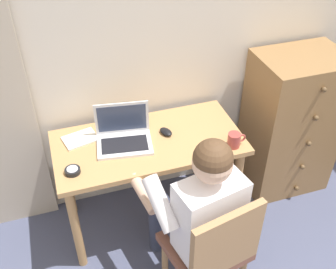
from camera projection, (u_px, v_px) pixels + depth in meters
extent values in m
cube|color=beige|center=(185.00, 34.00, 2.63)|extent=(4.80, 0.05, 2.50)
cube|color=tan|center=(148.00, 143.00, 2.60)|extent=(1.20, 0.60, 0.03)
cylinder|color=tan|center=(76.00, 229.00, 2.51)|extent=(0.06, 0.06, 0.70)
cylinder|color=tan|center=(236.00, 190.00, 2.77)|extent=(0.06, 0.06, 0.70)
cylinder|color=tan|center=(67.00, 177.00, 2.87)|extent=(0.06, 0.06, 0.70)
cylinder|color=tan|center=(209.00, 147.00, 3.13)|extent=(0.06, 0.06, 0.70)
cube|color=olive|center=(290.00, 124.00, 3.03)|extent=(0.61, 0.46, 1.11)
sphere|color=brown|center=(297.00, 188.00, 3.12)|extent=(0.04, 0.04, 0.04)
sphere|color=brown|center=(302.00, 167.00, 2.98)|extent=(0.04, 0.04, 0.04)
sphere|color=brown|center=(309.00, 144.00, 2.84)|extent=(0.04, 0.04, 0.04)
sphere|color=brown|center=(316.00, 118.00, 2.71)|extent=(0.04, 0.04, 0.04)
sphere|color=brown|center=(324.00, 90.00, 2.57)|extent=(0.04, 0.04, 0.04)
cube|color=brown|center=(204.00, 246.00, 2.32)|extent=(0.49, 0.48, 0.05)
cube|color=#9E754C|center=(227.00, 243.00, 2.05)|extent=(0.42, 0.12, 0.42)
cylinder|color=#9E754C|center=(211.00, 239.00, 2.63)|extent=(0.04, 0.04, 0.40)
cylinder|color=#9E754C|center=(165.00, 261.00, 2.50)|extent=(0.04, 0.04, 0.40)
cylinder|color=#33384C|center=(198.00, 209.00, 2.48)|extent=(0.22, 0.42, 0.14)
cylinder|color=#33384C|center=(172.00, 221.00, 2.41)|extent=(0.22, 0.42, 0.14)
cylinder|color=#33384C|center=(180.00, 213.00, 2.76)|extent=(0.11, 0.11, 0.47)
cylinder|color=#33384C|center=(157.00, 223.00, 2.69)|extent=(0.11, 0.11, 0.47)
cube|color=white|center=(209.00, 215.00, 2.14)|extent=(0.39, 0.27, 0.46)
cylinder|color=white|center=(230.00, 175.00, 2.27)|extent=(0.15, 0.31, 0.25)
cylinder|color=white|center=(160.00, 204.00, 2.10)|extent=(0.15, 0.31, 0.25)
cylinder|color=#DBAD8E|center=(208.00, 167.00, 2.47)|extent=(0.12, 0.28, 0.11)
cylinder|color=#DBAD8E|center=(144.00, 193.00, 2.30)|extent=(0.12, 0.28, 0.11)
sphere|color=#DBAD8E|center=(213.00, 163.00, 1.93)|extent=(0.20, 0.20, 0.20)
sphere|color=#513823|center=(213.00, 159.00, 1.91)|extent=(0.20, 0.20, 0.20)
cube|color=silver|center=(125.00, 145.00, 2.54)|extent=(0.37, 0.29, 0.02)
cube|color=black|center=(125.00, 144.00, 2.53)|extent=(0.31, 0.20, 0.00)
cube|color=silver|center=(122.00, 118.00, 2.56)|extent=(0.34, 0.06, 0.22)
cube|color=#2D3851|center=(122.00, 118.00, 2.56)|extent=(0.30, 0.05, 0.18)
ellipsoid|color=black|center=(166.00, 132.00, 2.63)|extent=(0.09, 0.11, 0.03)
cylinder|color=black|center=(73.00, 171.00, 2.34)|extent=(0.09, 0.09, 0.03)
cylinder|color=silver|center=(72.00, 169.00, 2.34)|extent=(0.06, 0.06, 0.00)
cube|color=silver|center=(80.00, 139.00, 2.59)|extent=(0.24, 0.19, 0.01)
cylinder|color=#9E3D38|center=(234.00, 140.00, 2.51)|extent=(0.08, 0.08, 0.09)
torus|color=#9E3D38|center=(242.00, 138.00, 2.52)|extent=(0.06, 0.01, 0.06)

